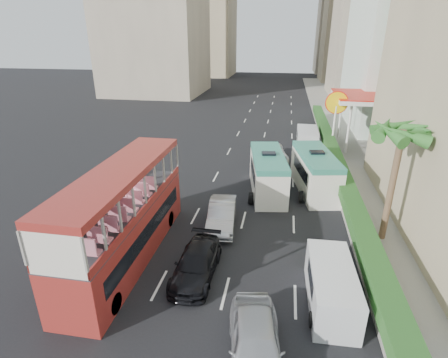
% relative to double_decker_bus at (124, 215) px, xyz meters
% --- Properties ---
extents(ground_plane, '(200.00, 200.00, 0.00)m').
position_rel_double_decker_bus_xyz_m(ground_plane, '(6.00, 0.00, -2.53)').
color(ground_plane, black).
rests_on(ground_plane, ground).
extents(double_decker_bus, '(2.50, 11.00, 5.06)m').
position_rel_double_decker_bus_xyz_m(double_decker_bus, '(0.00, 0.00, 0.00)').
color(double_decker_bus, maroon).
rests_on(double_decker_bus, ground).
extents(car_silver_lane_a, '(2.05, 4.75, 1.52)m').
position_rel_double_decker_bus_xyz_m(car_silver_lane_a, '(4.35, 4.08, -2.53)').
color(car_silver_lane_a, '#ACAEB3').
rests_on(car_silver_lane_a, ground).
extents(car_black, '(1.96, 4.70, 1.36)m').
position_rel_double_decker_bus_xyz_m(car_black, '(3.98, -0.94, -2.53)').
color(car_black, black).
rests_on(car_black, ground).
extents(van_asset, '(3.32, 5.49, 1.43)m').
position_rel_double_decker_bus_xyz_m(van_asset, '(6.93, 16.95, -2.53)').
color(van_asset, silver).
rests_on(van_asset, ground).
extents(minibus_near, '(3.26, 6.96, 2.97)m').
position_rel_double_decker_bus_xyz_m(minibus_near, '(6.82, 9.71, -1.05)').
color(minibus_near, silver).
rests_on(minibus_near, ground).
extents(minibus_far, '(3.46, 7.05, 2.99)m').
position_rel_double_decker_bus_xyz_m(minibus_far, '(10.32, 10.54, -1.03)').
color(minibus_far, silver).
rests_on(minibus_far, ground).
extents(panel_van_near, '(1.99, 4.66, 1.84)m').
position_rel_double_decker_bus_xyz_m(panel_van_near, '(10.28, -1.87, -1.61)').
color(panel_van_near, silver).
rests_on(panel_van_near, ground).
extents(panel_van_far, '(2.08, 5.09, 2.03)m').
position_rel_double_decker_bus_xyz_m(panel_van_far, '(10.24, 21.29, -1.52)').
color(panel_van_far, silver).
rests_on(panel_van_far, ground).
extents(sidewalk, '(6.00, 120.00, 0.18)m').
position_rel_double_decker_bus_xyz_m(sidewalk, '(15.00, 25.00, -2.44)').
color(sidewalk, '#99968C').
rests_on(sidewalk, ground).
extents(kerb_wall, '(0.30, 44.00, 1.00)m').
position_rel_double_decker_bus_xyz_m(kerb_wall, '(12.20, 14.00, -1.85)').
color(kerb_wall, silver).
rests_on(kerb_wall, sidewalk).
extents(hedge, '(1.10, 44.00, 0.70)m').
position_rel_double_decker_bus_xyz_m(hedge, '(12.20, 14.00, -1.00)').
color(hedge, '#2D6626').
rests_on(hedge, kerb_wall).
extents(palm_tree, '(0.36, 0.36, 6.40)m').
position_rel_double_decker_bus_xyz_m(palm_tree, '(13.80, 4.00, 0.85)').
color(palm_tree, brown).
rests_on(palm_tree, sidewalk).
extents(shell_station, '(6.50, 8.00, 5.50)m').
position_rel_double_decker_bus_xyz_m(shell_station, '(16.00, 23.00, 0.22)').
color(shell_station, silver).
rests_on(shell_station, ground).
extents(tower_far_b, '(14.00, 14.00, 40.00)m').
position_rel_double_decker_bus_xyz_m(tower_far_b, '(23.00, 104.00, 17.47)').
color(tower_far_b, tan).
rests_on(tower_far_b, ground).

